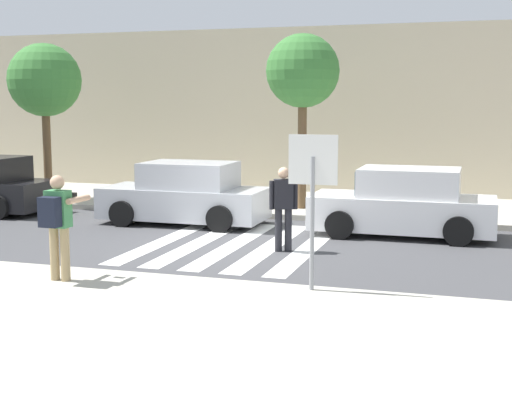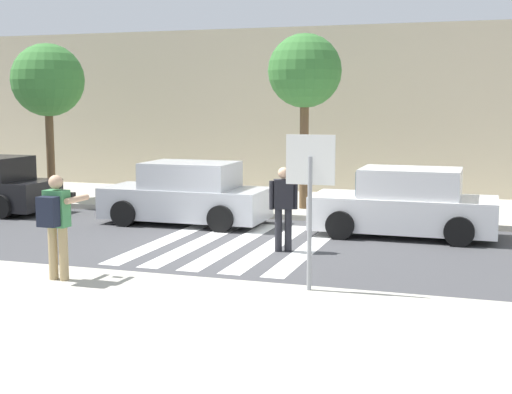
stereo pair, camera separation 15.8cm
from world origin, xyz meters
The scene contains 16 objects.
ground_plane centered at (0.00, 0.00, 0.00)m, with size 120.00×120.00×0.00m, color #424244.
sidewalk_near centered at (0.00, -6.20, 0.07)m, with size 60.00×6.00×0.14m, color #B2AD9E.
sidewalk_far centered at (0.00, 6.00, 0.07)m, with size 60.00×4.80×0.14m, color #B2AD9E.
building_facade_far centered at (0.00, 10.40, 2.70)m, with size 56.00×4.00×5.40m, color beige.
crosswalk_stripe_0 centered at (-1.60, 0.20, 0.00)m, with size 0.44×5.20×0.01m, color silver.
crosswalk_stripe_1 centered at (-0.80, 0.20, 0.00)m, with size 0.44×5.20×0.01m, color silver.
crosswalk_stripe_2 centered at (0.00, 0.20, 0.00)m, with size 0.44×5.20×0.01m, color silver.
crosswalk_stripe_3 centered at (0.80, 0.20, 0.00)m, with size 0.44×5.20×0.01m, color silver.
crosswalk_stripe_4 centered at (1.60, 0.20, 0.00)m, with size 0.44×5.20×0.01m, color silver.
stop_sign centered at (2.52, -3.43, 1.88)m, with size 0.76×0.08×2.40m.
photographer_with_backpack centered at (-1.53, -4.12, 1.17)m, with size 0.60×0.85×1.72m.
pedestrian_crossing centered at (1.17, -0.16, 0.97)m, with size 0.55×0.36×1.72m.
parked_car_silver centered at (-2.03, 2.30, 0.73)m, with size 4.10×1.92×1.55m.
parked_car_white centered at (3.34, 2.30, 0.73)m, with size 4.10×1.92×1.55m.
street_tree_west centered at (-7.37, 4.40, 3.64)m, with size 2.15×2.15×4.60m.
street_tree_center centered at (0.33, 4.83, 3.81)m, with size 1.98×1.98×4.71m.
Camera 1 is at (4.92, -13.97, 3.03)m, focal length 50.00 mm.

